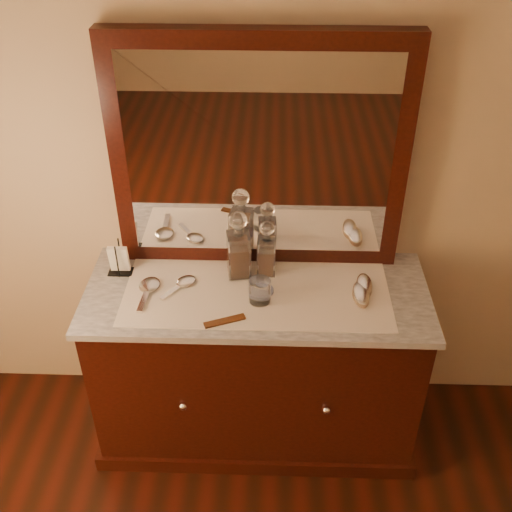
{
  "coord_description": "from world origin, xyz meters",
  "views": [
    {
      "loc": [
        0.06,
        -0.0,
        2.43
      ],
      "look_at": [
        0.0,
        1.85,
        1.1
      ],
      "focal_mm": 42.25,
      "sensor_mm": 36.0,
      "label": 1
    }
  ],
  "objects_px": {
    "decanter_right": "(267,253)",
    "hand_mirror_outer": "(149,288)",
    "pin_dish": "(264,290)",
    "decanter_left": "(239,251)",
    "mirror_frame": "(259,156)",
    "brush_near": "(361,295)",
    "hand_mirror_inner": "(183,283)",
    "comb": "(225,321)",
    "brush_far": "(364,286)",
    "napkin_rack": "(119,261)",
    "dresser_cabinet": "(257,365)"
  },
  "relations": [
    {
      "from": "hand_mirror_outer",
      "to": "dresser_cabinet",
      "type": "bearing_deg",
      "value": 1.41
    },
    {
      "from": "brush_near",
      "to": "dresser_cabinet",
      "type": "bearing_deg",
      "value": 174.33
    },
    {
      "from": "brush_far",
      "to": "hand_mirror_outer",
      "type": "xyz_separation_m",
      "value": [
        -0.9,
        -0.03,
        -0.01
      ]
    },
    {
      "from": "brush_near",
      "to": "hand_mirror_inner",
      "type": "height_order",
      "value": "brush_near"
    },
    {
      "from": "napkin_rack",
      "to": "brush_near",
      "type": "relative_size",
      "value": 1.02
    },
    {
      "from": "hand_mirror_inner",
      "to": "brush_far",
      "type": "bearing_deg",
      "value": -0.62
    },
    {
      "from": "comb",
      "to": "mirror_frame",
      "type": "bearing_deg",
      "value": 53.33
    },
    {
      "from": "pin_dish",
      "to": "brush_near",
      "type": "bearing_deg",
      "value": -4.59
    },
    {
      "from": "hand_mirror_inner",
      "to": "comb",
      "type": "bearing_deg",
      "value": -49.8
    },
    {
      "from": "brush_near",
      "to": "hand_mirror_inner",
      "type": "relative_size",
      "value": 0.82
    },
    {
      "from": "napkin_rack",
      "to": "hand_mirror_inner",
      "type": "xyz_separation_m",
      "value": [
        0.28,
        -0.08,
        -0.05
      ]
    },
    {
      "from": "comb",
      "to": "napkin_rack",
      "type": "xyz_separation_m",
      "value": [
        -0.48,
        0.31,
        0.05
      ]
    },
    {
      "from": "decanter_left",
      "to": "dresser_cabinet",
      "type": "bearing_deg",
      "value": -54.53
    },
    {
      "from": "decanter_right",
      "to": "brush_near",
      "type": "relative_size",
      "value": 1.69
    },
    {
      "from": "dresser_cabinet",
      "to": "decanter_left",
      "type": "bearing_deg",
      "value": 125.47
    },
    {
      "from": "brush_far",
      "to": "comb",
      "type": "bearing_deg",
      "value": -158.82
    },
    {
      "from": "pin_dish",
      "to": "comb",
      "type": "xyz_separation_m",
      "value": [
        -0.15,
        -0.19,
        -0.0
      ]
    },
    {
      "from": "decanter_left",
      "to": "brush_far",
      "type": "xyz_separation_m",
      "value": [
        0.53,
        -0.09,
        -0.1
      ]
    },
    {
      "from": "pin_dish",
      "to": "decanter_left",
      "type": "xyz_separation_m",
      "value": [
        -0.11,
        0.12,
        0.11
      ]
    },
    {
      "from": "decanter_right",
      "to": "hand_mirror_outer",
      "type": "bearing_deg",
      "value": -163.97
    },
    {
      "from": "decanter_right",
      "to": "hand_mirror_outer",
      "type": "xyz_separation_m",
      "value": [
        -0.49,
        -0.14,
        -0.09
      ]
    },
    {
      "from": "mirror_frame",
      "to": "napkin_rack",
      "type": "height_order",
      "value": "mirror_frame"
    },
    {
      "from": "comb",
      "to": "decanter_right",
      "type": "bearing_deg",
      "value": 42.95
    },
    {
      "from": "mirror_frame",
      "to": "brush_near",
      "type": "bearing_deg",
      "value": -33.99
    },
    {
      "from": "decanter_right",
      "to": "hand_mirror_outer",
      "type": "height_order",
      "value": "decanter_right"
    },
    {
      "from": "mirror_frame",
      "to": "brush_far",
      "type": "height_order",
      "value": "mirror_frame"
    },
    {
      "from": "decanter_right",
      "to": "decanter_left",
      "type": "bearing_deg",
      "value": -171.68
    },
    {
      "from": "brush_far",
      "to": "hand_mirror_inner",
      "type": "relative_size",
      "value": 0.81
    },
    {
      "from": "decanter_right",
      "to": "brush_far",
      "type": "relative_size",
      "value": 1.71
    },
    {
      "from": "decanter_right",
      "to": "mirror_frame",
      "type": "bearing_deg",
      "value": 107.9
    },
    {
      "from": "comb",
      "to": "decanter_left",
      "type": "relative_size",
      "value": 0.53
    },
    {
      "from": "decanter_left",
      "to": "decanter_right",
      "type": "xyz_separation_m",
      "value": [
        0.12,
        0.02,
        -0.02
      ]
    },
    {
      "from": "pin_dish",
      "to": "hand_mirror_outer",
      "type": "xyz_separation_m",
      "value": [
        -0.48,
        -0.0,
        0.0
      ]
    },
    {
      "from": "pin_dish",
      "to": "hand_mirror_outer",
      "type": "relative_size",
      "value": 0.35
    },
    {
      "from": "mirror_frame",
      "to": "decanter_left",
      "type": "xyz_separation_m",
      "value": [
        -0.08,
        -0.13,
        -0.38
      ]
    },
    {
      "from": "hand_mirror_outer",
      "to": "hand_mirror_inner",
      "type": "relative_size",
      "value": 1.25
    },
    {
      "from": "dresser_cabinet",
      "to": "brush_near",
      "type": "relative_size",
      "value": 9.18
    },
    {
      "from": "hand_mirror_inner",
      "to": "hand_mirror_outer",
      "type": "bearing_deg",
      "value": -165.36
    },
    {
      "from": "pin_dish",
      "to": "napkin_rack",
      "type": "relative_size",
      "value": 0.51
    },
    {
      "from": "decanter_right",
      "to": "brush_near",
      "type": "bearing_deg",
      "value": -23.81
    },
    {
      "from": "comb",
      "to": "hand_mirror_inner",
      "type": "relative_size",
      "value": 0.89
    },
    {
      "from": "dresser_cabinet",
      "to": "mirror_frame",
      "type": "relative_size",
      "value": 1.17
    },
    {
      "from": "decanter_left",
      "to": "decanter_right",
      "type": "height_order",
      "value": "decanter_left"
    },
    {
      "from": "hand_mirror_outer",
      "to": "decanter_left",
      "type": "bearing_deg",
      "value": 18.36
    },
    {
      "from": "pin_dish",
      "to": "decanter_left",
      "type": "distance_m",
      "value": 0.2
    },
    {
      "from": "brush_near",
      "to": "hand_mirror_outer",
      "type": "xyz_separation_m",
      "value": [
        -0.88,
        0.03,
        -0.01
      ]
    },
    {
      "from": "pin_dish",
      "to": "hand_mirror_outer",
      "type": "bearing_deg",
      "value": -179.93
    },
    {
      "from": "decanter_left",
      "to": "mirror_frame",
      "type": "bearing_deg",
      "value": 58.98
    },
    {
      "from": "dresser_cabinet",
      "to": "decanter_left",
      "type": "distance_m",
      "value": 0.58
    },
    {
      "from": "comb",
      "to": "hand_mirror_outer",
      "type": "bearing_deg",
      "value": 128.45
    }
  ]
}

